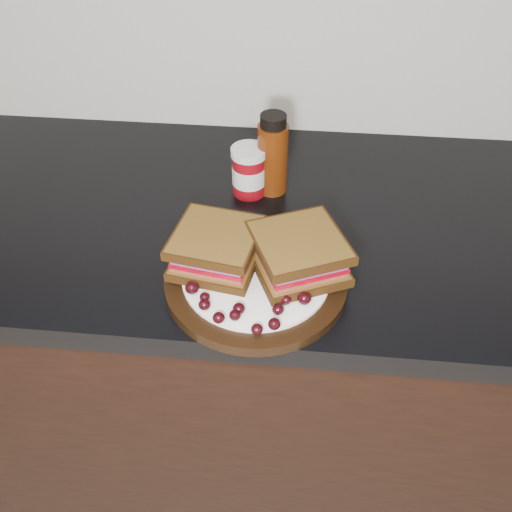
{
  "coord_description": "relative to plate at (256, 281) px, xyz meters",
  "views": [
    {
      "loc": [
        0.36,
        0.9,
        1.53
      ],
      "look_at": [
        0.3,
        1.52,
        0.96
      ],
      "focal_mm": 40.0,
      "sensor_mm": 36.0,
      "label": 1
    }
  ],
  "objects": [
    {
      "name": "base_cabinets",
      "position": [
        -0.3,
        0.18,
        -0.48
      ],
      "size": [
        3.96,
        0.58,
        0.86
      ],
      "primitive_type": "cube",
      "color": "black",
      "rests_on": "ground_plane"
    },
    {
      "name": "countertop",
      "position": [
        -0.3,
        0.18,
        -0.03
      ],
      "size": [
        3.98,
        0.6,
        0.04
      ],
      "primitive_type": "cube",
      "color": "black",
      "rests_on": "base_cabinets"
    },
    {
      "name": "plate",
      "position": [
        0.0,
        0.0,
        0.0
      ],
      "size": [
        0.28,
        0.28,
        0.02
      ],
      "primitive_type": "cylinder",
      "color": "black",
      "rests_on": "countertop"
    },
    {
      "name": "sandwich_left",
      "position": [
        -0.06,
        0.02,
        0.04
      ],
      "size": [
        0.14,
        0.14,
        0.06
      ],
      "primitive_type": null,
      "rotation": [
        0.0,
        0.0,
        -0.17
      ],
      "color": "brown",
      "rests_on": "plate"
    },
    {
      "name": "sandwich_right",
      "position": [
        0.06,
        0.02,
        0.04
      ],
      "size": [
        0.17,
        0.17,
        0.06
      ],
      "primitive_type": null,
      "rotation": [
        0.0,
        0.0,
        0.42
      ],
      "color": "brown",
      "rests_on": "plate"
    },
    {
      "name": "grape_0",
      "position": [
        -0.09,
        -0.05,
        0.02
      ],
      "size": [
        0.02,
        0.02,
        0.02
      ],
      "primitive_type": "ellipsoid",
      "color": "black",
      "rests_on": "plate"
    },
    {
      "name": "grape_1",
      "position": [
        -0.07,
        -0.06,
        0.02
      ],
      "size": [
        0.02,
        0.02,
        0.01
      ],
      "primitive_type": "ellipsoid",
      "color": "black",
      "rests_on": "plate"
    },
    {
      "name": "grape_2",
      "position": [
        -0.07,
        -0.08,
        0.02
      ],
      "size": [
        0.02,
        0.02,
        0.02
      ],
      "primitive_type": "ellipsoid",
      "color": "black",
      "rests_on": "plate"
    },
    {
      "name": "grape_3",
      "position": [
        -0.04,
        -0.1,
        0.02
      ],
      "size": [
        0.02,
        0.02,
        0.02
      ],
      "primitive_type": "ellipsoid",
      "color": "black",
      "rests_on": "plate"
    },
    {
      "name": "grape_4",
      "position": [
        -0.02,
        -0.09,
        0.02
      ],
      "size": [
        0.02,
        0.02,
        0.02
      ],
      "primitive_type": "ellipsoid",
      "color": "black",
      "rests_on": "plate"
    },
    {
      "name": "grape_5",
      "position": [
        -0.02,
        -0.08,
        0.02
      ],
      "size": [
        0.02,
        0.02,
        0.02
      ],
      "primitive_type": "ellipsoid",
      "color": "black",
      "rests_on": "plate"
    },
    {
      "name": "grape_6",
      "position": [
        0.01,
        -0.12,
        0.02
      ],
      "size": [
        0.02,
        0.02,
        0.02
      ],
      "primitive_type": "ellipsoid",
      "color": "black",
      "rests_on": "plate"
    },
    {
      "name": "grape_7",
      "position": [
        0.04,
        -0.1,
        0.02
      ],
      "size": [
        0.02,
        0.02,
        0.02
      ],
      "primitive_type": "ellipsoid",
      "color": "black",
      "rests_on": "plate"
    },
    {
      "name": "grape_8",
      "position": [
        0.04,
        -0.08,
        0.02
      ],
      "size": [
        0.02,
        0.02,
        0.02
      ],
      "primitive_type": "ellipsoid",
      "color": "black",
      "rests_on": "plate"
    },
    {
      "name": "grape_9",
      "position": [
        0.05,
        -0.06,
        0.02
      ],
      "size": [
        0.02,
        0.02,
        0.02
      ],
      "primitive_type": "ellipsoid",
      "color": "black",
      "rests_on": "plate"
    },
    {
      "name": "grape_10",
      "position": [
        0.07,
        -0.05,
        0.02
      ],
      "size": [
        0.02,
        0.02,
        0.02
      ],
      "primitive_type": "ellipsoid",
      "color": "black",
      "rests_on": "plate"
    },
    {
      "name": "grape_11",
      "position": [
        0.07,
        -0.03,
        0.02
      ],
      "size": [
        0.02,
        0.02,
        0.02
      ],
      "primitive_type": "ellipsoid",
      "color": "black",
      "rests_on": "plate"
    },
    {
      "name": "grape_12",
      "position": [
        0.09,
        -0.02,
        0.02
      ],
      "size": [
        0.02,
        0.02,
        0.02
      ],
      "primitive_type": "ellipsoid",
      "color": "black",
      "rests_on": "plate"
    },
    {
      "name": "grape_13",
      "position": [
        0.1,
        0.0,
        0.02
      ],
      "size": [
        0.02,
        0.02,
        0.02
      ],
      "primitive_type": "ellipsoid",
      "color": "black",
      "rests_on": "plate"
    },
    {
      "name": "grape_14",
      "position": [
        0.09,
        0.03,
        0.02
      ],
      "size": [
        0.02,
        0.02,
        0.01
      ],
      "primitive_type": "ellipsoid",
      "color": "black",
      "rests_on": "plate"
    },
    {
      "name": "grape_15",
      "position": [
        0.05,
        0.02,
        0.02
      ],
      "size": [
        0.02,
        0.02,
        0.02
      ],
      "primitive_type": "ellipsoid",
      "color": "black",
      "rests_on": "plate"
    },
    {
      "name": "grape_16",
      "position": [
        -0.04,
        0.05,
        0.02
      ],
      "size": [
        0.02,
        0.02,
        0.02
      ],
      "primitive_type": "ellipsoid",
      "color": "black",
      "rests_on": "plate"
    },
    {
      "name": "grape_17",
      "position": [
        -0.04,
        0.05,
        0.02
      ],
      "size": [
        0.02,
        0.02,
        0.02
      ],
      "primitive_type": "ellipsoid",
      "color": "black",
      "rests_on": "plate"
    },
    {
      "name": "grape_18",
      "position": [
        -0.08,
        0.04,
        0.02
      ],
      "size": [
        0.02,
        0.02,
        0.02
      ],
      "primitive_type": "ellipsoid",
      "color": "black",
      "rests_on": "plate"
    },
    {
      "name": "grape_19",
      "position": [
        -0.07,
        0.01,
        0.02
      ],
      "size": [
        0.02,
        0.02,
        0.02
      ],
      "primitive_type": "ellipsoid",
      "color": "black",
      "rests_on": "plate"
    },
    {
      "name": "grape_20",
      "position": [
        -0.06,
        -0.01,
        0.02
      ],
      "size": [
        0.02,
        0.02,
        0.02
      ],
      "primitive_type": "ellipsoid",
      "color": "black",
      "rests_on": "plate"
    },
    {
      "name": "grape_21",
      "position": [
        -0.07,
        -0.02,
        0.02
      ],
      "size": [
        0.02,
        0.02,
        0.02
      ],
      "primitive_type": "ellipsoid",
      "color": "black",
      "rests_on": "plate"
    },
    {
      "name": "grape_22",
      "position": [
        -0.05,
        0.02,
        0.02
      ],
      "size": [
        0.02,
        0.02,
        0.02
      ],
      "primitive_type": "ellipsoid",
      "color": "black",
      "rests_on": "plate"
    },
    {
      "name": "grape_23",
      "position": [
        -0.09,
        0.03,
        0.03
      ],
      "size": [
        0.02,
        0.02,
        0.02
      ],
      "primitive_type": "ellipsoid",
      "color": "black",
      "rests_on": "plate"
    },
    {
      "name": "grape_24",
      "position": [
        -0.08,
        -0.0,
        0.02
      ],
      "size": [
        0.02,
        0.02,
        0.02
      ],
      "primitive_type": "ellipsoid",
      "color": "black",
      "rests_on": "plate"
    },
    {
      "name": "condiment_jar",
      "position": [
        -0.04,
        0.24,
        0.04
      ],
      "size": [
        0.07,
        0.07,
        0.09
      ],
      "primitive_type": "cylinder",
      "rotation": [
        0.0,
        0.0,
        -0.11
      ],
      "color": "maroon",
      "rests_on": "countertop"
    },
    {
      "name": "oil_bottle",
      "position": [
        0.0,
        0.25,
        0.07
      ],
      "size": [
        0.07,
        0.07,
        0.15
      ],
      "primitive_type": "cylinder",
      "rotation": [
        0.0,
        0.0,
        0.29
      ],
      "color": "#4D1E07",
      "rests_on": "countertop"
    }
  ]
}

